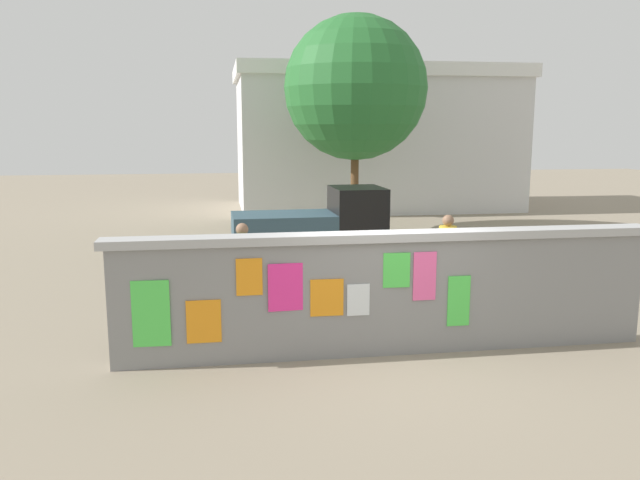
# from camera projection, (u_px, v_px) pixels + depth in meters

# --- Properties ---
(ground) EXTENTS (60.00, 60.00, 0.00)m
(ground) POSITION_uv_depth(u_px,v_px,m) (310.00, 250.00, 17.13)
(ground) COLOR gray
(poster_wall) EXTENTS (8.02, 0.42, 1.80)m
(poster_wall) POSITION_uv_depth(u_px,v_px,m) (388.00, 292.00, 9.19)
(poster_wall) COLOR gray
(poster_wall) RESTS_ON ground
(auto_rickshaw_truck) EXTENTS (3.63, 1.58, 1.85)m
(auto_rickshaw_truck) POSITION_uv_depth(u_px,v_px,m) (317.00, 227.00, 15.23)
(auto_rickshaw_truck) COLOR black
(auto_rickshaw_truck) RESTS_ON ground
(motorcycle) EXTENTS (1.90, 0.56, 0.87)m
(motorcycle) POSITION_uv_depth(u_px,v_px,m) (537.00, 289.00, 11.16)
(motorcycle) COLOR black
(motorcycle) RESTS_ON ground
(bicycle_near) EXTENTS (1.66, 0.58, 0.95)m
(bicycle_near) POSITION_uv_depth(u_px,v_px,m) (184.00, 279.00, 12.29)
(bicycle_near) COLOR black
(bicycle_near) RESTS_ON ground
(bicycle_far) EXTENTS (1.69, 0.45, 0.95)m
(bicycle_far) POSITION_uv_depth(u_px,v_px,m) (467.00, 265.00, 13.60)
(bicycle_far) COLOR black
(bicycle_far) RESTS_ON ground
(person_walking) EXTENTS (0.42, 0.42, 1.62)m
(person_walking) POSITION_uv_depth(u_px,v_px,m) (243.00, 259.00, 11.18)
(person_walking) COLOR purple
(person_walking) RESTS_ON ground
(person_bystander) EXTENTS (0.48, 0.48, 1.62)m
(person_bystander) POSITION_uv_depth(u_px,v_px,m) (447.00, 247.00, 12.23)
(person_bystander) COLOR purple
(person_bystander) RESTS_ON ground
(tree_roadside) EXTENTS (4.38, 4.38, 6.64)m
(tree_roadside) POSITION_uv_depth(u_px,v_px,m) (355.00, 88.00, 19.38)
(tree_roadside) COLOR brown
(tree_roadside) RESTS_ON ground
(building_background) EXTENTS (11.26, 6.02, 5.62)m
(building_background) POSITION_uv_depth(u_px,v_px,m) (374.00, 138.00, 26.05)
(building_background) COLOR silver
(building_background) RESTS_ON ground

